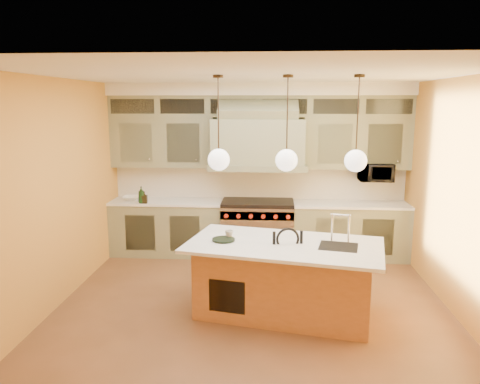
# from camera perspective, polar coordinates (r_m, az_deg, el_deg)

# --- Properties ---
(floor) EXTENTS (5.00, 5.00, 0.00)m
(floor) POSITION_cam_1_polar(r_m,az_deg,el_deg) (6.13, 1.46, -14.12)
(floor) COLOR brown
(floor) RESTS_ON ground
(ceiling) EXTENTS (5.00, 5.00, 0.00)m
(ceiling) POSITION_cam_1_polar(r_m,az_deg,el_deg) (5.56, 1.61, 14.09)
(ceiling) COLOR white
(ceiling) RESTS_ON wall_back
(wall_back) EXTENTS (5.00, 0.00, 5.00)m
(wall_back) POSITION_cam_1_polar(r_m,az_deg,el_deg) (8.13, 2.28, 2.81)
(wall_back) COLOR gold
(wall_back) RESTS_ON ground
(wall_front) EXTENTS (5.00, 0.00, 5.00)m
(wall_front) POSITION_cam_1_polar(r_m,az_deg,el_deg) (3.26, -0.34, -9.52)
(wall_front) COLOR gold
(wall_front) RESTS_ON ground
(wall_left) EXTENTS (0.00, 5.00, 5.00)m
(wall_left) POSITION_cam_1_polar(r_m,az_deg,el_deg) (6.29, -21.88, -0.35)
(wall_left) COLOR gold
(wall_left) RESTS_ON ground
(wall_right) EXTENTS (0.00, 5.00, 5.00)m
(wall_right) POSITION_cam_1_polar(r_m,az_deg,el_deg) (6.10, 25.70, -0.96)
(wall_right) COLOR gold
(wall_right) RESTS_ON ground
(back_cabinetry) EXTENTS (5.00, 0.77, 2.90)m
(back_cabinetry) POSITION_cam_1_polar(r_m,az_deg,el_deg) (7.87, 2.22, 2.40)
(back_cabinetry) COLOR gray
(back_cabinetry) RESTS_ON floor
(range) EXTENTS (1.20, 0.74, 0.96)m
(range) POSITION_cam_1_polar(r_m,az_deg,el_deg) (7.98, 2.15, -4.42)
(range) COLOR silver
(range) RESTS_ON floor
(kitchen_island) EXTENTS (2.52, 1.69, 1.35)m
(kitchen_island) POSITION_cam_1_polar(r_m,az_deg,el_deg) (5.87, 5.47, -10.31)
(kitchen_island) COLOR #A4673A
(kitchen_island) RESTS_ON floor
(counter_stool) EXTENTS (0.45, 0.45, 1.12)m
(counter_stool) POSITION_cam_1_polar(r_m,az_deg,el_deg) (5.63, 6.06, -9.47)
(counter_stool) COLOR black
(counter_stool) RESTS_ON floor
(microwave) EXTENTS (0.54, 0.37, 0.30)m
(microwave) POSITION_cam_1_polar(r_m,az_deg,el_deg) (8.07, 16.22, 2.32)
(microwave) COLOR black
(microwave) RESTS_ON back_cabinetry
(oil_bottle_a) EXTENTS (0.12, 0.12, 0.28)m
(oil_bottle_a) POSITION_cam_1_polar(r_m,az_deg,el_deg) (7.92, -11.93, -0.34)
(oil_bottle_a) COLOR black
(oil_bottle_a) RESTS_ON back_cabinetry
(oil_bottle_b) EXTENTS (0.09, 0.10, 0.20)m
(oil_bottle_b) POSITION_cam_1_polar(r_m,az_deg,el_deg) (7.92, -11.56, -0.65)
(oil_bottle_b) COLOR black
(oil_bottle_b) RESTS_ON back_cabinetry
(fruit_bowl) EXTENTS (0.29, 0.29, 0.07)m
(fruit_bowl) POSITION_cam_1_polar(r_m,az_deg,el_deg) (8.23, -13.12, -0.73)
(fruit_bowl) COLOR white
(fruit_bowl) RESTS_ON back_cabinetry
(cup) EXTENTS (0.12, 0.12, 0.10)m
(cup) POSITION_cam_1_polar(r_m,az_deg,el_deg) (5.86, -1.33, -5.16)
(cup) COLOR beige
(cup) RESTS_ON kitchen_island
(pendant_left) EXTENTS (0.26, 0.26, 1.11)m
(pendant_left) POSITION_cam_1_polar(r_m,az_deg,el_deg) (5.55, -2.61, 4.26)
(pendant_left) COLOR #2D2319
(pendant_left) RESTS_ON ceiling
(pendant_center) EXTENTS (0.26, 0.26, 1.11)m
(pendant_center) POSITION_cam_1_polar(r_m,az_deg,el_deg) (5.52, 5.70, 4.17)
(pendant_center) COLOR #2D2319
(pendant_center) RESTS_ON ceiling
(pendant_right) EXTENTS (0.26, 0.26, 1.11)m
(pendant_right) POSITION_cam_1_polar(r_m,az_deg,el_deg) (5.60, 13.93, 4.01)
(pendant_right) COLOR #2D2319
(pendant_right) RESTS_ON ceiling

